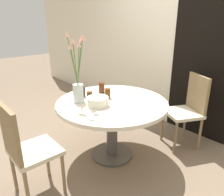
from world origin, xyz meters
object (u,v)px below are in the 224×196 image
Objects in this scene: flower_vase at (78,80)px; drink_glass_0 at (102,88)px; side_plate at (130,92)px; drink_glass_2 at (90,96)px; chair_far_back at (189,107)px; drink_glass_1 at (108,93)px; drink_glass_3 at (83,92)px; chair_near_front at (25,147)px; birthday_cake at (98,101)px.

flower_vase reaches higher than drink_glass_0.
drink_glass_2 is (-0.11, -0.55, 0.05)m from side_plate.
chair_far_back is 1.24× the size of flower_vase.
side_plate is 0.35m from drink_glass_1.
drink_glass_1 is at bearing 38.36° from drink_glass_3.
chair_far_back is 1.34m from drink_glass_3.
flower_vase is (-0.21, 0.71, 0.42)m from chair_near_front.
drink_glass_2 is (0.05, 0.11, -0.20)m from flower_vase.
drink_glass_0 reaches higher than drink_glass_2.
side_plate is 1.93× the size of drink_glass_2.
drink_glass_1 is 0.22m from drink_glass_2.
chair_near_front reaches higher than drink_glass_1.
chair_far_back is 1.12m from drink_glass_0.
side_plate is at bearing 79.22° from drink_glass_2.
side_plate is at bearing 96.32° from birthday_cake.
drink_glass_0 is 1.15× the size of drink_glass_3.
chair_near_front is 4.08× the size of birthday_cake.
chair_far_back is 1.00× the size of chair_near_front.
chair_far_back is at bearing 51.94° from drink_glass_3.
drink_glass_0 is 1.24× the size of drink_glass_2.
drink_glass_1 is at bearing -83.63° from chair_near_front.
flower_vase is at bearing -112.63° from drink_glass_2.
chair_near_front is 8.83× the size of drink_glass_2.
chair_far_back is at bearing 45.47° from drink_glass_0.
chair_near_front is at bearing -73.63° from flower_vase.
drink_glass_3 is at bearing -117.52° from side_plate.
drink_glass_1 is 1.00× the size of drink_glass_3.
drink_glass_1 is at bearing -96.59° from chair_far_back.
drink_glass_2 is (-0.17, 0.02, 0.01)m from birthday_cake.
chair_near_front is 1.16m from drink_glass_0.
chair_far_back is 1.05m from drink_glass_1.
birthday_cake is at bearing -6.80° from drink_glass_3.
chair_near_front is 0.85m from flower_vase.
drink_glass_1 reaches higher than side_plate.
drink_glass_0 is at bearing 160.41° from drink_glass_1.
flower_vase reaches higher than drink_glass_3.
chair_near_front is at bearing -76.79° from chair_far_back.
drink_glass_3 is at bearing -100.54° from chair_far_back.
drink_glass_1 is at bearing 114.41° from birthday_cake.
drink_glass_2 is 0.17m from drink_glass_3.
chair_near_front is at bearing -87.70° from side_plate.
chair_near_front is 1.06m from drink_glass_1.
side_plate is 0.57m from drink_glass_2.
chair_near_front is 0.94m from drink_glass_3.
side_plate is (0.15, 0.67, -0.25)m from flower_vase.
drink_glass_0 is at bearing -130.26° from side_plate.
chair_far_back and chair_near_front have the same top height.
side_plate is at bearing 83.36° from drink_glass_1.
drink_glass_3 is at bearing 173.20° from birthday_cake.
drink_glass_3 reaches higher than side_plate.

